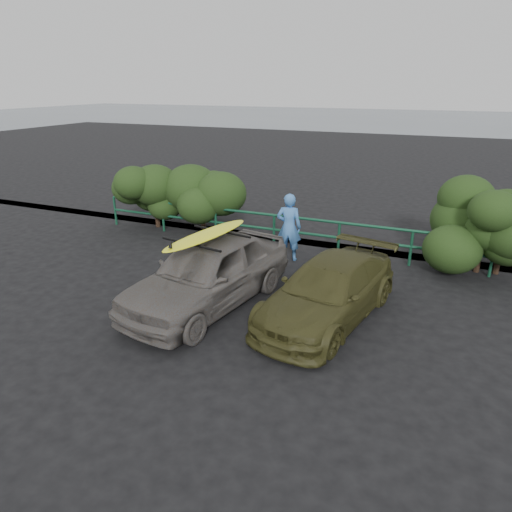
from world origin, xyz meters
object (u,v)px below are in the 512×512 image
Objects in this scene: guardrail at (305,234)px; olive_vehicle at (328,291)px; surfboard at (207,235)px; sedan at (208,272)px; man at (289,227)px.

olive_vehicle reaches higher than guardrail.
olive_vehicle is at bearing 19.36° from surfboard.
man is (0.72, 3.37, 0.17)m from sedan.
surfboard is (-0.97, -4.22, 1.14)m from guardrail.
guardrail is 0.98m from man.
guardrail is 7.30× the size of man.
guardrail is at bearing 125.60° from olive_vehicle.
guardrail is 4.33m from sedan.
surfboard is at bearing 68.81° from man.
guardrail is at bearing 87.36° from sedan.
sedan is 1.72× the size of surfboard.
surfboard is (-2.63, -0.42, 1.04)m from olive_vehicle.
olive_vehicle is at bearing -66.31° from guardrail.
olive_vehicle is (2.63, 0.42, -0.16)m from sedan.
man is 0.71× the size of surfboard.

